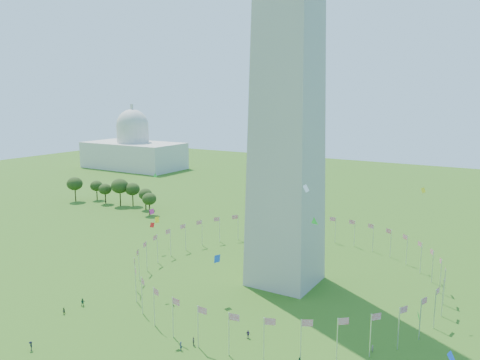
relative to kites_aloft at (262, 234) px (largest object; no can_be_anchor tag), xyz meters
name	(u,v)px	position (x,y,z in m)	size (l,w,h in m)	color
flag_ring	(285,266)	(-4.93, 22.46, -15.51)	(80.24, 80.24, 9.00)	silver
capitol_building	(133,135)	(-184.93, 152.46, 2.99)	(70.00, 35.00, 46.00)	beige
kites_aloft	(262,234)	(0.00, 0.00, 0.00)	(108.25, 80.23, 33.98)	green
tree_line_west	(114,194)	(-111.97, 63.29, -14.65)	(55.13, 15.20, 12.42)	#2E4918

